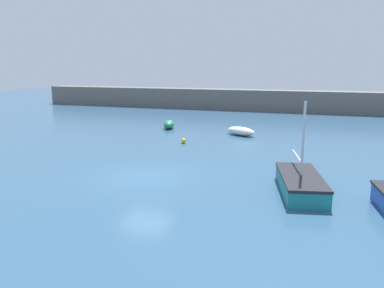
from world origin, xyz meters
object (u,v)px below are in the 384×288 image
at_px(dinghy_near_pier, 169,124).
at_px(mooring_buoy_pink, 301,164).
at_px(sailboat_twin_hulled, 300,183).
at_px(mooring_buoy_yellow, 184,141).
at_px(rowboat_blue_near, 241,131).

height_order(dinghy_near_pier, mooring_buoy_pink, dinghy_near_pier).
bearing_deg(sailboat_twin_hulled, dinghy_near_pier, -152.09).
xyz_separation_m(dinghy_near_pier, mooring_buoy_yellow, (3.45, -5.74, -0.19)).
xyz_separation_m(rowboat_blue_near, mooring_buoy_pink, (5.10, -8.73, -0.15)).
height_order(sailboat_twin_hulled, mooring_buoy_pink, sailboat_twin_hulled).
relative_size(dinghy_near_pier, sailboat_twin_hulled, 0.45).
relative_size(sailboat_twin_hulled, mooring_buoy_pink, 12.60).
relative_size(sailboat_twin_hulled, mooring_buoy_yellow, 12.98).
distance_m(dinghy_near_pier, mooring_buoy_yellow, 6.70).
height_order(dinghy_near_pier, rowboat_blue_near, dinghy_near_pier).
height_order(sailboat_twin_hulled, mooring_buoy_yellow, sailboat_twin_hulled).
relative_size(rowboat_blue_near, mooring_buoy_yellow, 7.84).
distance_m(rowboat_blue_near, mooring_buoy_pink, 10.11).
xyz_separation_m(dinghy_near_pier, rowboat_blue_near, (6.77, -1.25, -0.03)).
bearing_deg(mooring_buoy_pink, sailboat_twin_hulled, -88.00).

